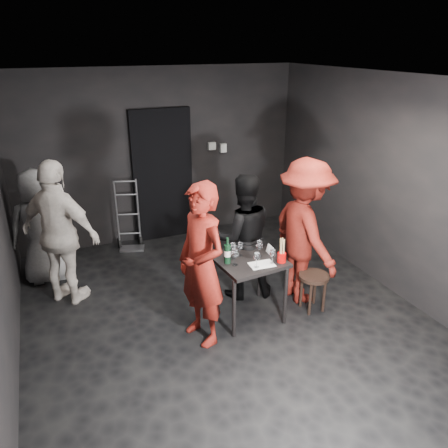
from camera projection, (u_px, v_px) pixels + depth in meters
name	position (u px, v px, depth m)	size (l,w,h in m)	color
floor	(222.00, 312.00, 5.28)	(4.50, 5.00, 0.02)	black
ceiling	(221.00, 78.00, 4.23)	(4.50, 5.00, 0.02)	silver
wall_back	(161.00, 156.00, 6.88)	(4.50, 0.04, 2.70)	black
wall_front	(381.00, 342.00, 2.63)	(4.50, 0.04, 2.70)	black
wall_right	(384.00, 184.00, 5.56)	(0.04, 5.00, 2.70)	black
doorway	(163.00, 176.00, 6.94)	(0.95, 0.10, 2.10)	black
wallbox_upper	(212.00, 146.00, 7.10)	(0.12, 0.06, 0.12)	#B7B7B2
wallbox_lower	(223.00, 148.00, 7.19)	(0.10, 0.06, 0.14)	#B7B7B2
hand_truck	(130.00, 235.00, 6.86)	(0.37, 0.32, 1.10)	#B2B2B7
tasting_table	(248.00, 266.00, 4.99)	(0.72, 0.72, 0.75)	black
stool	(314.00, 282.00, 5.20)	(0.36, 0.36, 0.47)	black
server_red	(201.00, 251.00, 4.43)	(0.77, 0.51, 2.12)	maroon
woman_black	(243.00, 233.00, 5.35)	(0.83, 0.46, 1.71)	black
man_maroon	(306.00, 218.00, 5.19)	(1.40, 0.65, 2.17)	maroon
bystander_cream	(58.00, 220.00, 5.12)	(1.28, 0.61, 2.18)	white
bystander_grey	(40.00, 225.00, 5.70)	(0.79, 0.43, 1.62)	gray
tasting_mat	(262.00, 265.00, 4.81)	(0.27, 0.18, 0.00)	white
wine_glass_a	(235.00, 256.00, 4.77)	(0.08, 0.08, 0.21)	white
wine_glass_b	(233.00, 250.00, 4.91)	(0.08, 0.08, 0.21)	white
wine_glass_c	(240.00, 249.00, 4.98)	(0.07, 0.07, 0.18)	white
wine_glass_d	(257.00, 259.00, 4.72)	(0.08, 0.08, 0.20)	white
wine_glass_e	(272.00, 256.00, 4.81)	(0.07, 0.07, 0.18)	white
wine_glass_f	(259.00, 248.00, 4.96)	(0.08, 0.08, 0.21)	white
wine_bottle	(227.00, 253.00, 4.81)	(0.07, 0.07, 0.30)	black
breadstick_cup	(282.00, 251.00, 4.82)	(0.10, 0.10, 0.31)	#BF0504
reserved_card	(270.00, 250.00, 5.05)	(0.08, 0.13, 0.10)	white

